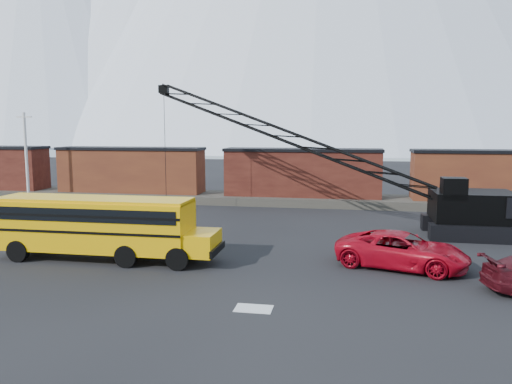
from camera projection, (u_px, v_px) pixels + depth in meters
ground at (259, 277)px, 22.62m from camera, size 160.00×160.00×0.00m
gravel_berm at (302, 200)px, 44.03m from camera, size 120.00×5.00×0.70m
boxcar_west_near at (131, 170)px, 46.56m from camera, size 13.70×3.10×4.17m
boxcar_mid at (302, 173)px, 43.72m from camera, size 13.70×3.10×4.17m
boxcar_east_near at (497, 176)px, 40.88m from camera, size 13.70×3.10×4.17m
utility_pole at (26, 157)px, 43.90m from camera, size 1.40×0.24×8.00m
snow_patch at (254, 309)px, 18.62m from camera, size 1.40×0.90×0.02m
school_bus at (101, 225)px, 25.32m from camera, size 11.65×2.65×3.19m
red_pickup at (402, 250)px, 23.96m from camera, size 6.76×4.54×1.72m
crawler_crane at (296, 140)px, 34.39m from camera, size 24.79×7.01×10.09m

